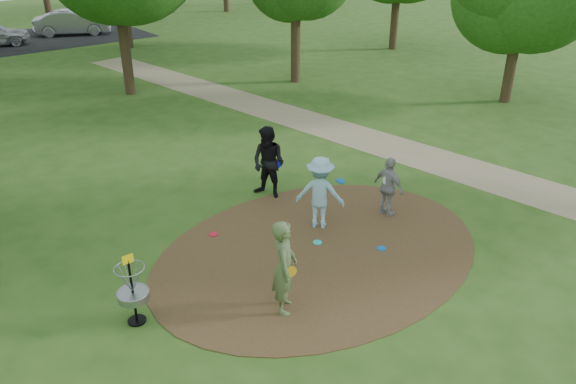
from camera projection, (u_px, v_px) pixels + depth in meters
ground at (319, 251)px, 13.31m from camera, size 100.00×100.00×0.00m
dirt_clearing at (319, 251)px, 13.31m from camera, size 8.40×8.40×0.02m
footpath at (429, 158)px, 18.33m from camera, size 7.55×39.89×0.01m
parking_lot at (31, 40)px, 35.48m from camera, size 14.00×8.00×0.01m
player_observer_with_disc at (284, 267)px, 10.93m from camera, size 0.85×0.87×2.02m
player_throwing_with_disc at (320, 193)px, 13.96m from camera, size 1.43×1.39×1.90m
player_walking_with_disc at (269, 163)px, 15.47m from camera, size 1.08×1.20×2.04m
player_waiting_with_disc at (389, 187)px, 14.55m from camera, size 0.43×0.96×1.64m
disc_ground_cyan at (317, 242)px, 13.61m from camera, size 0.22×0.22×0.02m
disc_ground_blue at (381, 248)px, 13.37m from camera, size 0.22×0.22×0.02m
disc_ground_red at (213, 234)px, 13.95m from camera, size 0.22×0.22×0.02m
car_right at (72, 23)px, 36.62m from camera, size 5.00×3.44×1.56m
disc_golf_basket at (132, 285)px, 10.63m from camera, size 0.63×0.63×1.54m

